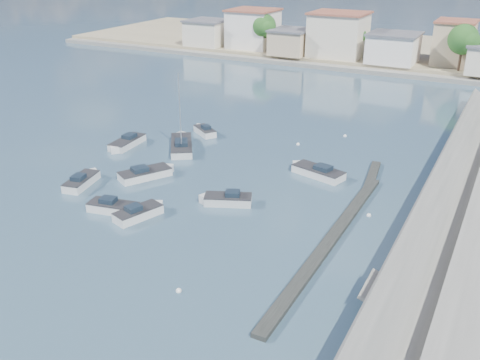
{
  "coord_description": "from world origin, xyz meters",
  "views": [
    {
      "loc": [
        17.85,
        -25.74,
        21.54
      ],
      "look_at": [
        -3.51,
        14.55,
        1.4
      ],
      "focal_mm": 40.0,
      "sensor_mm": 36.0,
      "label": 1
    }
  ],
  "objects_px": {
    "motorboat_f": "(204,131)",
    "motorboat_h": "(116,208)",
    "sailboat": "(181,145)",
    "motorboat_g": "(126,143)",
    "motorboat_c": "(316,172)",
    "motorboat_b": "(140,213)",
    "motorboat_e": "(148,174)",
    "motorboat_d": "(225,200)",
    "motorboat_a": "(83,181)"
  },
  "relations": [
    {
      "from": "motorboat_g",
      "to": "motorboat_h",
      "type": "distance_m",
      "value": 16.74
    },
    {
      "from": "motorboat_c",
      "to": "motorboat_e",
      "type": "bearing_deg",
      "value": -150.4
    },
    {
      "from": "motorboat_f",
      "to": "motorboat_h",
      "type": "distance_m",
      "value": 22.07
    },
    {
      "from": "motorboat_b",
      "to": "motorboat_d",
      "type": "bearing_deg",
      "value": 47.2
    },
    {
      "from": "motorboat_a",
      "to": "motorboat_e",
      "type": "relative_size",
      "value": 0.9
    },
    {
      "from": "motorboat_a",
      "to": "motorboat_e",
      "type": "distance_m",
      "value": 6.32
    },
    {
      "from": "motorboat_e",
      "to": "motorboat_g",
      "type": "distance_m",
      "value": 9.74
    },
    {
      "from": "sailboat",
      "to": "motorboat_g",
      "type": "bearing_deg",
      "value": -156.17
    },
    {
      "from": "motorboat_c",
      "to": "sailboat",
      "type": "bearing_deg",
      "value": 179.16
    },
    {
      "from": "motorboat_f",
      "to": "motorboat_h",
      "type": "xyz_separation_m",
      "value": [
        4.18,
        -21.67,
        0.0
      ]
    },
    {
      "from": "motorboat_e",
      "to": "sailboat",
      "type": "distance_m",
      "value": 8.84
    },
    {
      "from": "motorboat_a",
      "to": "motorboat_b",
      "type": "relative_size",
      "value": 1.05
    },
    {
      "from": "motorboat_c",
      "to": "motorboat_f",
      "type": "xyz_separation_m",
      "value": [
        -16.83,
        5.73,
        -0.0
      ]
    },
    {
      "from": "motorboat_h",
      "to": "sailboat",
      "type": "relative_size",
      "value": 0.56
    },
    {
      "from": "motorboat_c",
      "to": "sailboat",
      "type": "relative_size",
      "value": 0.67
    },
    {
      "from": "motorboat_e",
      "to": "motorboat_a",
      "type": "bearing_deg",
      "value": -135.41
    },
    {
      "from": "motorboat_b",
      "to": "motorboat_d",
      "type": "relative_size",
      "value": 1.0
    },
    {
      "from": "motorboat_b",
      "to": "motorboat_e",
      "type": "xyz_separation_m",
      "value": [
        -4.68,
        7.24,
        0.0
      ]
    },
    {
      "from": "motorboat_c",
      "to": "motorboat_e",
      "type": "relative_size",
      "value": 1.09
    },
    {
      "from": "motorboat_b",
      "to": "motorboat_a",
      "type": "bearing_deg",
      "value": 163.01
    },
    {
      "from": "motorboat_d",
      "to": "motorboat_g",
      "type": "height_order",
      "value": "same"
    },
    {
      "from": "motorboat_d",
      "to": "motorboat_h",
      "type": "bearing_deg",
      "value": -142.54
    },
    {
      "from": "motorboat_a",
      "to": "motorboat_g",
      "type": "height_order",
      "value": "same"
    },
    {
      "from": "motorboat_g",
      "to": "motorboat_h",
      "type": "xyz_separation_m",
      "value": [
        9.84,
        -13.55,
        -0.0
      ]
    },
    {
      "from": "motorboat_f",
      "to": "motorboat_e",
      "type": "bearing_deg",
      "value": -82.01
    },
    {
      "from": "motorboat_f",
      "to": "motorboat_h",
      "type": "height_order",
      "value": "same"
    },
    {
      "from": "motorboat_f",
      "to": "sailboat",
      "type": "bearing_deg",
      "value": -86.87
    },
    {
      "from": "motorboat_b",
      "to": "motorboat_d",
      "type": "height_order",
      "value": "same"
    },
    {
      "from": "motorboat_e",
      "to": "motorboat_f",
      "type": "distance_m",
      "value": 14.3
    },
    {
      "from": "motorboat_a",
      "to": "motorboat_c",
      "type": "height_order",
      "value": "same"
    },
    {
      "from": "motorboat_b",
      "to": "motorboat_c",
      "type": "bearing_deg",
      "value": 57.04
    },
    {
      "from": "motorboat_a",
      "to": "motorboat_f",
      "type": "distance_m",
      "value": 18.77
    },
    {
      "from": "motorboat_f",
      "to": "motorboat_h",
      "type": "bearing_deg",
      "value": -79.08
    },
    {
      "from": "motorboat_b",
      "to": "motorboat_h",
      "type": "height_order",
      "value": "same"
    },
    {
      "from": "motorboat_e",
      "to": "sailboat",
      "type": "height_order",
      "value": "sailboat"
    },
    {
      "from": "motorboat_h",
      "to": "motorboat_a",
      "type": "bearing_deg",
      "value": 155.35
    },
    {
      "from": "motorboat_b",
      "to": "motorboat_c",
      "type": "xyz_separation_m",
      "value": [
        10.16,
        15.67,
        0.0
      ]
    },
    {
      "from": "motorboat_e",
      "to": "motorboat_h",
      "type": "height_order",
      "value": "same"
    },
    {
      "from": "motorboat_c",
      "to": "motorboat_h",
      "type": "bearing_deg",
      "value": -128.44
    },
    {
      "from": "motorboat_e",
      "to": "motorboat_h",
      "type": "bearing_deg",
      "value": -73.71
    },
    {
      "from": "motorboat_g",
      "to": "motorboat_b",
      "type": "bearing_deg",
      "value": -47.14
    },
    {
      "from": "motorboat_g",
      "to": "sailboat",
      "type": "distance_m",
      "value": 6.51
    },
    {
      "from": "motorboat_d",
      "to": "motorboat_f",
      "type": "distance_m",
      "value": 19.74
    },
    {
      "from": "motorboat_h",
      "to": "sailboat",
      "type": "xyz_separation_m",
      "value": [
        -3.88,
        16.18,
        0.03
      ]
    },
    {
      "from": "motorboat_a",
      "to": "motorboat_g",
      "type": "relative_size",
      "value": 0.87
    },
    {
      "from": "motorboat_g",
      "to": "motorboat_h",
      "type": "bearing_deg",
      "value": -54.01
    },
    {
      "from": "motorboat_b",
      "to": "motorboat_e",
      "type": "bearing_deg",
      "value": 122.88
    },
    {
      "from": "motorboat_d",
      "to": "motorboat_e",
      "type": "height_order",
      "value": "same"
    },
    {
      "from": "motorboat_g",
      "to": "sailboat",
      "type": "xyz_separation_m",
      "value": [
        5.96,
        2.63,
        0.03
      ]
    },
    {
      "from": "motorboat_f",
      "to": "motorboat_a",
      "type": "bearing_deg",
      "value": -97.69
    }
  ]
}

